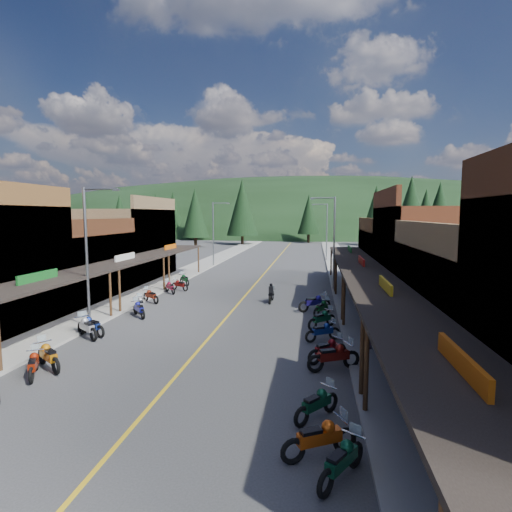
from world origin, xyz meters
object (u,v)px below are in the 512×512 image
at_px(shop_west_3, 122,244).
at_px(bike_west_5, 91,325).
at_px(streetlight_0, 89,252).
at_px(pedestrian_east_a, 369,328).
at_px(bike_west_11, 185,279).
at_px(pedestrian_east_b, 345,274).
at_px(bike_west_3, 48,355).
at_px(pine_4, 376,211).
at_px(bike_west_9, 170,287).
at_px(bike_east_7, 322,307).
at_px(pine_6, 512,214).
at_px(pine_9, 426,215).
at_px(bike_east_1, 320,436).
at_px(shop_west_2, 64,266).
at_px(pine_1, 196,211).
at_px(pine_0, 120,214).
at_px(rider_on_bike, 271,295).
at_px(streetlight_2, 332,239).
at_px(bike_east_5, 323,330).
at_px(bike_west_10, 180,284).
at_px(streetlight_3, 326,229).
at_px(bike_west_7, 141,304).
at_px(pine_11, 411,210).
at_px(shop_east_2, 439,259).
at_px(bike_east_4, 327,348).
at_px(bike_west_2, 33,363).
at_px(bike_west_6, 139,308).
at_px(pine_8, 156,217).
at_px(bike_east_2, 317,402).
at_px(pine_3, 309,214).
at_px(pine_5, 439,208).
at_px(streetlight_1, 214,231).
at_px(pine_10, 195,213).
at_px(bike_west_4, 87,326).
at_px(bike_east_6, 322,318).
at_px(shop_east_3, 406,258).
at_px(pine_2, 242,207).
at_px(shop_east_1, 504,306).
at_px(bike_east_0, 342,459).
at_px(bike_west_8, 151,295).
at_px(bike_east_8, 315,302).

distance_m(shop_west_3, bike_west_5, 19.99).
bearing_deg(streetlight_0, pedestrian_east_a, -4.91).
height_order(bike_west_11, pedestrian_east_b, pedestrian_east_b).
relative_size(shop_west_3, bike_west_3, 4.83).
bearing_deg(pedestrian_east_a, pedestrian_east_b, 169.39).
distance_m(pine_4, bike_west_9, 60.77).
bearing_deg(bike_east_7, pine_6, 87.54).
bearing_deg(pine_9, bike_east_1, -106.65).
height_order(shop_west_2, pine_1, pine_1).
bearing_deg(bike_east_1, pine_0, -177.69).
height_order(pine_1, rider_on_bike, pine_1).
xyz_separation_m(streetlight_2, bike_east_5, (-1.00, -14.15, -3.89)).
bearing_deg(bike_west_11, bike_west_10, -119.89).
height_order(pine_4, bike_east_1, pine_4).
distance_m(streetlight_3, bike_west_7, 34.43).
relative_size(pine_11, bike_east_1, 5.68).
bearing_deg(shop_east_2, bike_east_7, -161.70).
bearing_deg(bike_east_4, bike_west_9, -177.72).
height_order(bike_west_2, pedestrian_east_b, pedestrian_east_b).
bearing_deg(bike_west_9, pine_4, 24.74).
height_order(bike_west_2, bike_west_11, bike_west_11).
bearing_deg(pine_0, bike_west_6, -62.05).
height_order(pine_8, bike_west_9, pine_8).
bearing_deg(shop_east_2, pedestrian_east_b, 119.46).
height_order(streetlight_0, bike_east_2, streetlight_0).
distance_m(streetlight_3, pine_3, 36.18).
bearing_deg(bike_east_2, pine_5, 111.79).
distance_m(streetlight_1, bike_west_10, 16.51).
relative_size(pine_10, bike_east_5, 5.81).
relative_size(shop_west_3, bike_west_4, 4.86).
bearing_deg(pine_6, bike_east_6, -120.58).
bearing_deg(pine_9, pine_4, 111.80).
bearing_deg(rider_on_bike, bike_west_11, 146.75).
bearing_deg(shop_east_3, pedestrian_east_a, -106.82).
relative_size(streetlight_0, pine_10, 0.69).
bearing_deg(pine_6, bike_east_7, -121.66).
relative_size(pine_2, pine_6, 1.27).
height_order(bike_west_4, bike_east_4, bike_west_4).
height_order(shop_east_1, streetlight_1, streetlight_1).
bearing_deg(bike_west_7, shop_east_3, 1.82).
bearing_deg(bike_east_0, pine_6, 96.59).
bearing_deg(bike_west_8, bike_east_6, -75.43).
distance_m(bike_west_4, bike_east_1, 14.91).
xyz_separation_m(shop_west_2, bike_east_8, (19.29, -1.52, -1.87)).
xyz_separation_m(bike_west_11, bike_east_5, (12.36, -14.78, -0.01)).
distance_m(pine_5, bike_east_7, 78.42).
bearing_deg(pine_8, pine_9, 6.20).
bearing_deg(bike_east_6, pine_6, 102.98).
bearing_deg(bike_west_10, pine_3, 18.41).
bearing_deg(bike_west_10, bike_east_6, -101.53).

